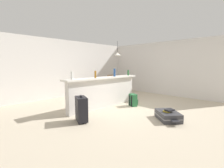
# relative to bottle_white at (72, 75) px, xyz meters

# --- Properties ---
(ground_plane) EXTENTS (13.00, 13.00, 0.05)m
(ground_plane) POSITION_rel_bottle_white_xyz_m (1.70, -0.50, -1.15)
(ground_plane) COLOR beige
(wall_back) EXTENTS (6.60, 0.10, 2.50)m
(wall_back) POSITION_rel_bottle_white_xyz_m (1.70, 2.55, 0.13)
(wall_back) COLOR silver
(wall_back) RESTS_ON ground_plane
(wall_right) EXTENTS (0.10, 6.00, 2.50)m
(wall_right) POSITION_rel_bottle_white_xyz_m (4.75, -0.20, 0.13)
(wall_right) COLOR silver
(wall_right) RESTS_ON ground_plane
(partition_half_wall) EXTENTS (2.80, 0.20, 0.97)m
(partition_half_wall) POSITION_rel_bottle_white_xyz_m (1.20, -0.03, -0.64)
(partition_half_wall) COLOR silver
(partition_half_wall) RESTS_ON ground_plane
(bar_countertop) EXTENTS (2.96, 0.40, 0.05)m
(bar_countertop) POSITION_rel_bottle_white_xyz_m (1.20, -0.03, -0.13)
(bar_countertop) COLOR white
(bar_countertop) RESTS_ON partition_half_wall
(bottle_white) EXTENTS (0.07, 0.07, 0.22)m
(bottle_white) POSITION_rel_bottle_white_xyz_m (0.00, 0.00, 0.00)
(bottle_white) COLOR silver
(bottle_white) RESTS_ON bar_countertop
(bottle_amber) EXTENTS (0.06, 0.06, 0.22)m
(bottle_amber) POSITION_rel_bottle_white_xyz_m (0.75, -0.11, 0.00)
(bottle_amber) COLOR #9E661E
(bottle_amber) RESTS_ON bar_countertop
(bottle_blue) EXTENTS (0.07, 0.07, 0.28)m
(bottle_blue) POSITION_rel_bottle_white_xyz_m (1.61, -0.11, 0.03)
(bottle_blue) COLOR #284C89
(bottle_blue) RESTS_ON bar_countertop
(bottle_green) EXTENTS (0.07, 0.07, 0.21)m
(bottle_green) POSITION_rel_bottle_white_xyz_m (2.41, -0.08, -0.01)
(bottle_green) COLOR #2D6B38
(bottle_green) RESTS_ON bar_countertop
(dining_table) EXTENTS (1.10, 0.80, 0.74)m
(dining_table) POSITION_rel_bottle_white_xyz_m (3.09, 1.20, -0.48)
(dining_table) COLOR #332319
(dining_table) RESTS_ON ground_plane
(dining_chair_near_partition) EXTENTS (0.43, 0.43, 0.93)m
(dining_chair_near_partition) POSITION_rel_bottle_white_xyz_m (2.99, 0.63, -0.61)
(dining_chair_near_partition) COLOR #9E754C
(dining_chair_near_partition) RESTS_ON ground_plane
(dining_chair_far_side) EXTENTS (0.44, 0.44, 0.93)m
(dining_chair_far_side) POSITION_rel_bottle_white_xyz_m (3.18, 1.72, -0.61)
(dining_chair_far_side) COLOR #9E754C
(dining_chair_far_side) RESTS_ON ground_plane
(pendant_lamp) EXTENTS (0.34, 0.34, 0.70)m
(pendant_lamp) POSITION_rel_bottle_white_xyz_m (3.12, 1.13, 0.79)
(pendant_lamp) COLOR black
(suitcase_flat_charcoal) EXTENTS (0.83, 0.84, 0.22)m
(suitcase_flat_charcoal) POSITION_rel_bottle_white_xyz_m (1.48, -2.15, -1.01)
(suitcase_flat_charcoal) COLOR #38383D
(suitcase_flat_charcoal) RESTS_ON ground_plane
(suitcase_upright_black) EXTENTS (0.39, 0.50, 0.67)m
(suitcase_upright_black) POSITION_rel_bottle_white_xyz_m (-0.17, -0.66, -0.79)
(suitcase_upright_black) COLOR black
(suitcase_upright_black) RESTS_ON ground_plane
(backpack_green) EXTENTS (0.31, 0.33, 0.42)m
(backpack_green) POSITION_rel_bottle_white_xyz_m (1.97, -0.67, -0.92)
(backpack_green) COLOR #286B3D
(backpack_green) RESTS_ON ground_plane
(book_stack) EXTENTS (0.25, 0.26, 0.07)m
(book_stack) POSITION_rel_bottle_white_xyz_m (1.46, -2.17, -0.87)
(book_stack) COLOR gold
(book_stack) RESTS_ON suitcase_flat_charcoal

